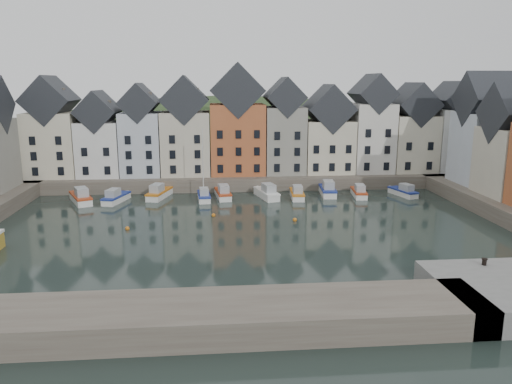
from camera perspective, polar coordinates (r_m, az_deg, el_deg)
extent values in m
plane|color=black|center=(56.38, -0.77, -4.86)|extent=(260.00, 260.00, 0.00)
cube|color=#50473D|center=(85.25, -2.24, 1.80)|extent=(90.00, 16.00, 2.00)
cube|color=#50473D|center=(35.94, -14.66, -14.07)|extent=(50.00, 6.00, 2.00)
ellipsoid|color=#22371B|center=(115.14, -2.78, -5.11)|extent=(153.60, 70.40, 64.00)
sphere|color=black|center=(105.40, -10.49, 7.88)|extent=(5.77, 5.77, 5.77)
sphere|color=black|center=(118.30, 9.24, 8.13)|extent=(5.27, 5.27, 5.27)
sphere|color=black|center=(113.98, 13.46, 7.67)|extent=(5.07, 5.07, 5.07)
sphere|color=black|center=(110.74, 4.56, 7.81)|extent=(5.01, 5.01, 5.01)
sphere|color=black|center=(115.80, -22.03, 6.53)|extent=(3.94, 3.94, 3.94)
sphere|color=black|center=(118.71, 10.93, 8.05)|extent=(5.21, 5.21, 5.21)
sphere|color=black|center=(112.79, -1.96, 8.18)|extent=(5.45, 5.45, 5.45)
sphere|color=black|center=(110.59, 17.36, 6.96)|extent=(4.49, 4.49, 4.49)
cube|color=beige|center=(86.06, -22.08, 5.06)|extent=(7.67, 8.00, 10.07)
cube|color=black|center=(85.55, -22.46, 9.67)|extent=(7.67, 8.16, 7.67)
cube|color=silver|center=(84.30, -17.30, 4.78)|extent=(6.56, 8.00, 8.61)
cube|color=black|center=(83.76, -17.56, 8.79)|extent=(6.56, 8.16, 6.56)
cube|color=#B2BBC6|center=(83.06, -12.91, 5.41)|extent=(6.20, 8.00, 10.02)
cube|color=black|center=(82.54, -13.13, 9.92)|extent=(6.20, 8.16, 6.20)
cube|color=#BCB49F|center=(82.38, -7.99, 5.57)|extent=(7.70, 8.00, 10.08)
cube|color=black|center=(81.84, -8.14, 10.40)|extent=(7.70, 8.16, 7.70)
cube|color=#A95630|center=(82.28, -2.16, 6.09)|extent=(8.69, 8.00, 11.28)
cube|color=black|center=(81.78, -2.21, 11.52)|extent=(8.69, 8.16, 8.69)
cube|color=gray|center=(83.04, 3.19, 5.97)|extent=(6.43, 8.00, 10.78)
cube|color=black|center=(82.54, 3.24, 10.79)|extent=(6.43, 8.16, 6.43)
cube|color=beige|center=(84.51, 8.10, 5.21)|extent=(7.88, 8.00, 8.56)
cube|color=black|center=(83.96, 8.24, 9.43)|extent=(7.88, 8.16, 7.88)
cube|color=silver|center=(86.29, 12.91, 6.08)|extent=(6.50, 8.00, 11.27)
cube|color=black|center=(85.82, 13.15, 10.89)|extent=(6.50, 8.16, 6.50)
cube|color=beige|center=(88.79, 17.22, 5.38)|extent=(7.23, 8.00, 9.32)
cube|color=black|center=(88.28, 17.49, 9.53)|extent=(7.23, 8.16, 7.23)
cube|color=silver|center=(91.53, 21.23, 5.60)|extent=(6.18, 8.00, 10.32)
cube|color=black|center=(91.06, 21.57, 9.78)|extent=(6.18, 8.16, 6.18)
cube|color=#B2BBC6|center=(81.08, 24.66, 4.55)|extent=(7.47, 8.00, 10.38)
cube|color=black|center=(80.54, 25.12, 9.60)|extent=(7.62, 8.00, 8.00)
sphere|color=#BE6816|center=(63.89, -4.88, -2.67)|extent=(0.50, 0.50, 0.50)
sphere|color=#BE6816|center=(61.79, 4.46, -3.19)|extent=(0.50, 0.50, 0.50)
sphere|color=#BE6816|center=(59.94, -14.49, -4.06)|extent=(0.50, 0.50, 0.50)
cube|color=silver|center=(75.17, -19.39, -0.85)|extent=(4.52, 6.75, 1.20)
cube|color=#9F3616|center=(75.03, -19.43, -0.37)|extent=(4.67, 6.92, 0.27)
cube|color=#95999C|center=(73.95, -19.33, -0.02)|extent=(2.48, 3.01, 1.31)
cube|color=silver|center=(73.97, -15.67, -0.85)|extent=(3.30, 6.01, 1.06)
cube|color=navy|center=(73.84, -15.69, -0.41)|extent=(3.42, 6.15, 0.24)
cube|color=#95999C|center=(72.97, -16.03, -0.12)|extent=(1.94, 2.59, 1.15)
cube|color=silver|center=(75.21, -10.96, -0.37)|extent=(3.47, 6.51, 1.14)
cube|color=#BE6816|center=(75.08, -10.98, 0.10)|extent=(3.60, 6.65, 0.26)
cube|color=#95999C|center=(74.10, -11.26, 0.41)|extent=(2.07, 2.79, 1.25)
cube|color=silver|center=(72.85, -5.97, -0.66)|extent=(1.98, 5.49, 0.99)
cube|color=navy|center=(72.73, -5.98, -0.25)|extent=(2.08, 5.60, 0.22)
cube|color=#95999C|center=(71.82, -5.96, 0.03)|extent=(1.40, 2.24, 1.08)
cylinder|color=silver|center=(72.40, -6.09, 3.35)|extent=(0.13, 0.13, 9.88)
cube|color=silver|center=(73.96, -3.80, -0.39)|extent=(2.45, 6.12, 1.09)
cube|color=#9F3616|center=(73.83, -3.81, 0.06)|extent=(2.56, 6.25, 0.25)
cube|color=#95999C|center=(72.84, -3.72, 0.37)|extent=(1.65, 2.52, 1.19)
cube|color=silver|center=(73.87, 1.20, -0.37)|extent=(3.37, 6.60, 1.16)
cube|color=silver|center=(73.73, 1.20, 0.11)|extent=(3.50, 6.75, 0.26)
cube|color=#95999C|center=(72.73, 1.46, 0.45)|extent=(2.04, 2.81, 1.27)
cube|color=silver|center=(73.95, 4.70, -0.42)|extent=(2.13, 5.79, 1.04)
cube|color=#BE6816|center=(73.83, 4.71, 0.01)|extent=(2.23, 5.91, 0.24)
cube|color=#95999C|center=(72.88, 4.77, 0.30)|extent=(1.49, 2.36, 1.14)
cube|color=silver|center=(76.64, 8.14, -0.01)|extent=(2.55, 6.66, 1.19)
cube|color=navy|center=(76.51, 8.16, 0.46)|extent=(2.67, 6.80, 0.27)
cube|color=#95999C|center=(75.43, 8.27, 0.79)|extent=(1.75, 2.73, 1.30)
cube|color=silver|center=(76.32, 11.66, -0.24)|extent=(2.30, 5.66, 1.01)
cube|color=#9F3616|center=(76.20, 11.68, 0.16)|extent=(2.40, 5.78, 0.23)
cube|color=#95999C|center=(75.30, 11.80, 0.44)|extent=(1.54, 2.34, 1.10)
cube|color=silver|center=(78.43, 16.42, -0.16)|extent=(2.99, 5.61, 0.99)
cube|color=navy|center=(78.32, 16.44, 0.22)|extent=(3.11, 5.74, 0.22)
cube|color=#95999C|center=(77.58, 16.82, 0.49)|extent=(1.78, 2.41, 1.08)
cylinder|color=black|center=(45.67, 24.64, -7.30)|extent=(0.36, 0.36, 0.50)
cylinder|color=black|center=(45.58, 24.67, -6.98)|extent=(0.48, 0.48, 0.08)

